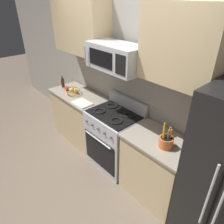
{
  "coord_description": "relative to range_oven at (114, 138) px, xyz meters",
  "views": [
    {
      "loc": [
        1.93,
        -1.13,
        2.45
      ],
      "look_at": [
        0.08,
        0.52,
        1.03
      ],
      "focal_mm": 33.42,
      "sensor_mm": 36.0,
      "label": 1
    }
  ],
  "objects": [
    {
      "name": "cutting_board",
      "position": [
        -0.6,
        -0.16,
        0.44
      ],
      "size": [
        0.32,
        0.24,
        0.02
      ],
      "primitive_type": "cube",
      "rotation": [
        0.0,
        0.0,
        0.03
      ],
      "color": "silver",
      "rests_on": "counter_left"
    },
    {
      "name": "utensil_crock",
      "position": [
        0.93,
        -0.06,
        0.51
      ],
      "size": [
        0.16,
        0.16,
        0.3
      ],
      "color": "#D1662D",
      "rests_on": "counter_right"
    },
    {
      "name": "apple_loose",
      "position": [
        -1.22,
        -0.07,
        0.48
      ],
      "size": [
        0.08,
        0.08,
        0.08
      ],
      "primitive_type": "sphere",
      "color": "red",
      "rests_on": "counter_left"
    },
    {
      "name": "counter_left",
      "position": [
        -0.95,
        -0.0,
        -0.02
      ],
      "size": [
        1.11,
        0.59,
        0.91
      ],
      "color": "tan",
      "rests_on": "ground"
    },
    {
      "name": "bottle_soy",
      "position": [
        -1.4,
        -0.03,
        0.54
      ],
      "size": [
        0.06,
        0.06,
        0.22
      ],
      "color": "#382314",
      "rests_on": "counter_left"
    },
    {
      "name": "upper_cabinets_right",
      "position": [
        0.82,
        0.14,
        1.52
      ],
      "size": [
        0.85,
        0.34,
        0.79
      ],
      "color": "tan"
    },
    {
      "name": "fruit_basket",
      "position": [
        -1.01,
        -0.07,
        0.49
      ],
      "size": [
        0.26,
        0.26,
        0.11
      ],
      "color": "#9E7A4C",
      "rests_on": "counter_left"
    },
    {
      "name": "bottle_hot_sauce",
      "position": [
        1.14,
        0.13,
        0.53
      ],
      "size": [
        0.07,
        0.07,
        0.2
      ],
      "color": "red",
      "rests_on": "counter_right"
    },
    {
      "name": "ground_plane",
      "position": [
        0.0,
        -0.64,
        -0.47
      ],
      "size": [
        16.0,
        16.0,
        0.0
      ],
      "primitive_type": "plane",
      "color": "#6B5B4C"
    },
    {
      "name": "wall_back",
      "position": [
        0.0,
        0.36,
        0.83
      ],
      "size": [
        8.0,
        0.1,
        2.6
      ],
      "primitive_type": "cube",
      "color": "#9E998E",
      "rests_on": "ground"
    },
    {
      "name": "counter_right",
      "position": [
        0.82,
        -0.0,
        -0.02
      ],
      "size": [
        0.86,
        0.59,
        0.91
      ],
      "color": "tan",
      "rests_on": "ground"
    },
    {
      "name": "microwave",
      "position": [
        -0.0,
        0.03,
        1.27
      ],
      "size": [
        0.79,
        0.44,
        0.32
      ],
      "color": "#B2B5BA"
    },
    {
      "name": "upper_cabinets_left",
      "position": [
        -0.95,
        0.14,
        1.52
      ],
      "size": [
        1.1,
        0.34,
        0.79
      ],
      "color": "tan"
    },
    {
      "name": "range_oven",
      "position": [
        0.0,
        0.0,
        0.0
      ],
      "size": [
        0.76,
        0.63,
        1.09
      ],
      "color": "#B2B5BA",
      "rests_on": "ground"
    }
  ]
}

